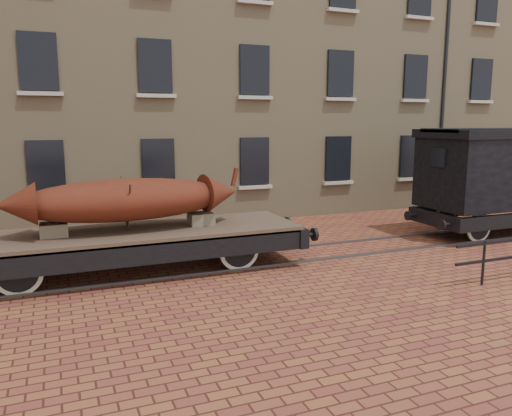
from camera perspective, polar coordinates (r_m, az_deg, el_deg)
name	(u,v)px	position (r m, az deg, el deg)	size (l,w,h in m)	color
ground	(288,256)	(13.66, 3.69, -5.51)	(90.00, 90.00, 0.00)	brown
warehouse_cream	(254,46)	(23.77, -0.20, 18.06)	(40.00, 10.19, 14.00)	tan
rail_track	(288,255)	(13.66, 3.70, -5.39)	(30.00, 1.52, 0.06)	#59595E
flatcar_wagon	(132,239)	(12.28, -13.98, -3.45)	(9.07, 2.46, 1.37)	#4F3F33
iron_boat	(126,200)	(12.09, -14.62, 0.94)	(5.68, 1.74, 1.40)	#5D200E
goods_van	(508,168)	(18.08, 26.82, 4.11)	(6.59, 2.40, 3.41)	black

